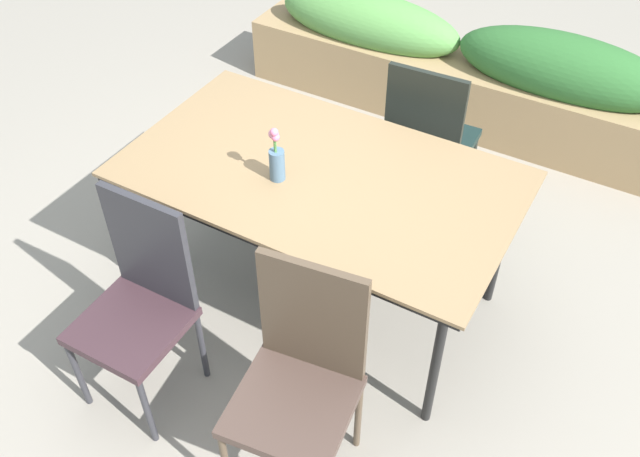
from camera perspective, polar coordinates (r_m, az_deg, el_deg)
The scene contains 7 objects.
ground_plane at distance 3.46m, azimuth 0.74°, elevation -6.09°, with size 12.00×12.00×0.00m, color gray.
dining_table at distance 2.99m, azimuth 0.00°, elevation 3.96°, with size 1.69×0.98×0.78m.
chair_far_side at distance 3.61m, azimuth 8.91°, elevation 7.53°, with size 0.43×0.43×0.97m.
chair_near_left at distance 2.87m, azimuth -14.62°, elevation -5.44°, with size 0.41×0.41×0.97m.
chair_near_right at distance 2.54m, azimuth -1.56°, elevation -11.75°, with size 0.48×0.48×0.99m.
flower_vase at distance 2.87m, azimuth -3.61°, elevation 5.77°, with size 0.07×0.07×0.26m.
planter_box at distance 4.59m, azimuth 11.34°, elevation 12.66°, with size 2.82×0.46×0.74m.
Camera 1 is at (1.08, -1.98, 2.63)m, focal length 38.81 mm.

